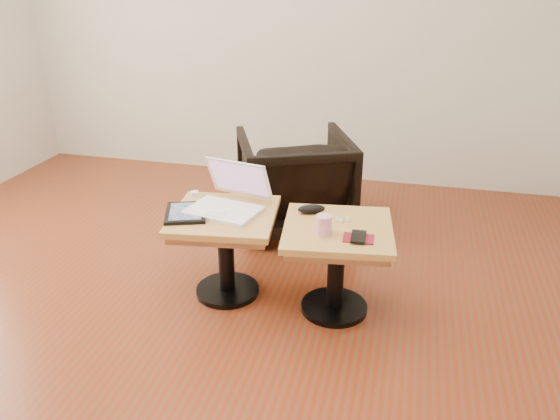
% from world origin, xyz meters
% --- Properties ---
extents(room_shell, '(4.52, 4.52, 2.71)m').
position_xyz_m(room_shell, '(0.00, 0.00, 1.35)').
color(room_shell, brown).
rests_on(room_shell, ground).
extents(side_table_left, '(0.60, 0.60, 0.49)m').
position_xyz_m(side_table_left, '(0.14, 0.30, 0.37)').
color(side_table_left, black).
rests_on(side_table_left, ground).
extents(side_table_right, '(0.60, 0.60, 0.49)m').
position_xyz_m(side_table_right, '(0.75, 0.29, 0.37)').
color(side_table_right, black).
rests_on(side_table_right, ground).
extents(laptop, '(0.43, 0.42, 0.24)m').
position_xyz_m(laptop, '(0.15, 0.36, 0.54)').
color(laptop, white).
rests_on(laptop, side_table_left).
extents(tablet, '(0.28, 0.32, 0.02)m').
position_xyz_m(tablet, '(-0.04, 0.24, 0.50)').
color(tablet, black).
rests_on(tablet, side_table_left).
extents(charging_adapter, '(0.06, 0.06, 0.02)m').
position_xyz_m(charging_adapter, '(-0.10, 0.49, 0.50)').
color(charging_adapter, white).
rests_on(charging_adapter, side_table_left).
extents(glasses_case, '(0.16, 0.11, 0.05)m').
position_xyz_m(glasses_case, '(0.59, 0.42, 0.51)').
color(glasses_case, black).
rests_on(glasses_case, side_table_right).
extents(striped_cup, '(0.10, 0.10, 0.10)m').
position_xyz_m(striped_cup, '(0.69, 0.19, 0.54)').
color(striped_cup, '#EB518F').
rests_on(striped_cup, side_table_right).
extents(earbuds_tangle, '(0.08, 0.06, 0.01)m').
position_xyz_m(earbuds_tangle, '(0.76, 0.36, 0.49)').
color(earbuds_tangle, white).
rests_on(earbuds_tangle, side_table_right).
extents(phone_on_sleeve, '(0.15, 0.13, 0.02)m').
position_xyz_m(phone_on_sleeve, '(0.86, 0.18, 0.50)').
color(phone_on_sleeve, maroon).
rests_on(phone_on_sleeve, side_table_right).
extents(armchair, '(0.94, 0.95, 0.67)m').
position_xyz_m(armchair, '(0.32, 1.22, 0.33)').
color(armchair, black).
rests_on(armchair, ground).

